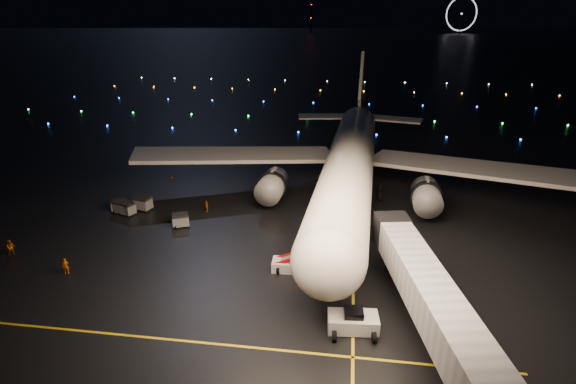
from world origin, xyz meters
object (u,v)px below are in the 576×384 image
(crew_b, at_px, (11,247))
(baggage_cart_4, at_px, (121,207))
(crew_c, at_px, (207,206))
(belt_loader, at_px, (296,256))
(pushback_tug, at_px, (353,320))
(baggage_cart_1, at_px, (143,203))
(baggage_cart_2, at_px, (127,208))
(airliner, at_px, (352,132))
(crew_a, at_px, (66,266))
(baggage_cart_3, at_px, (119,205))
(baggage_cart_0, at_px, (181,220))

(crew_b, bearing_deg, baggage_cart_4, 27.71)
(crew_c, bearing_deg, belt_loader, 30.71)
(pushback_tug, height_order, baggage_cart_1, pushback_tug)
(pushback_tug, relative_size, baggage_cart_2, 2.10)
(belt_loader, bearing_deg, crew_c, 134.03)
(crew_c, distance_m, baggage_cart_2, 10.62)
(airliner, distance_m, crew_c, 23.43)
(baggage_cart_2, bearing_deg, crew_a, -63.60)
(belt_loader, bearing_deg, crew_a, -172.55)
(airliner, relative_size, belt_loader, 9.16)
(airliner, relative_size, baggage_cart_1, 29.47)
(airliner, distance_m, pushback_tug, 33.59)
(baggage_cart_1, relative_size, baggage_cart_4, 1.08)
(crew_b, bearing_deg, crew_a, -52.38)
(crew_c, distance_m, baggage_cart_3, 12.06)
(belt_loader, bearing_deg, baggage_cart_1, 148.62)
(airliner, height_order, baggage_cart_3, airliner)
(baggage_cart_3, bearing_deg, crew_c, -18.09)
(airliner, relative_size, crew_c, 40.58)
(baggage_cart_4, bearing_deg, baggage_cart_1, 50.23)
(baggage_cart_3, distance_m, baggage_cart_4, 0.88)
(baggage_cart_3, bearing_deg, baggage_cart_4, -68.73)
(crew_a, relative_size, crew_c, 1.09)
(baggage_cart_3, bearing_deg, airliner, -4.49)
(airliner, relative_size, baggage_cart_2, 32.40)
(pushback_tug, relative_size, crew_b, 2.32)
(belt_loader, xyz_separation_m, baggage_cart_1, (-22.87, 12.87, -0.79))
(airliner, distance_m, belt_loader, 25.40)
(baggage_cart_1, bearing_deg, crew_a, -78.95)
(airliner, bearing_deg, baggage_cart_4, -155.18)
(airliner, bearing_deg, pushback_tug, -85.83)
(crew_a, bearing_deg, baggage_cart_3, 72.00)
(crew_c, relative_size, baggage_cart_4, 0.78)
(belt_loader, distance_m, crew_c, 19.36)
(pushback_tug, height_order, baggage_cart_4, pushback_tug)
(baggage_cart_1, bearing_deg, pushback_tug, -23.51)
(baggage_cart_3, height_order, baggage_cart_4, baggage_cart_4)
(airliner, bearing_deg, crew_c, -149.10)
(baggage_cart_0, bearing_deg, pushback_tug, -62.13)
(baggage_cart_2, relative_size, baggage_cart_4, 0.98)
(baggage_cart_2, distance_m, baggage_cart_3, 1.86)
(pushback_tug, distance_m, baggage_cart_0, 27.91)
(airliner, xyz_separation_m, baggage_cart_2, (-29.64, -12.57, -8.47))
(crew_c, xyz_separation_m, baggage_cart_4, (-11.33, -2.05, 0.07))
(airliner, xyz_separation_m, baggage_cart_1, (-28.23, -10.76, -8.39))
(baggage_cart_2, bearing_deg, airliner, 46.73)
(crew_a, bearing_deg, baggage_cart_1, 61.32)
(baggage_cart_4, bearing_deg, baggage_cart_0, 1.20)
(crew_a, distance_m, baggage_cart_2, 15.01)
(baggage_cart_4, bearing_deg, crew_b, -100.05)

